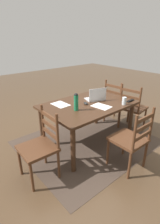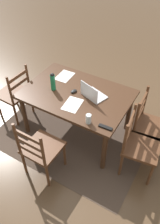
% 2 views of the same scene
% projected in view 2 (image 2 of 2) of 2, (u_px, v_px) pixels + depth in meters
% --- Properties ---
extents(ground_plane, '(14.00, 14.00, 0.00)m').
position_uv_depth(ground_plane, '(77.00, 130.00, 3.80)').
color(ground_plane, brown).
extents(area_rug, '(2.23, 1.88, 0.01)m').
position_uv_depth(area_rug, '(77.00, 129.00, 3.79)').
color(area_rug, '#47382D').
rests_on(area_rug, ground).
extents(dining_table, '(1.49, 1.01, 0.75)m').
position_uv_depth(dining_table, '(77.00, 98.00, 3.35)').
color(dining_table, '#422819').
rests_on(dining_table, ground).
extents(chair_far_head, '(0.45, 0.45, 0.95)m').
position_uv_depth(chair_far_head, '(41.00, 149.00, 2.93)').
color(chair_far_head, '#56331E').
rests_on(chair_far_head, ground).
extents(chair_left_near, '(0.46, 0.46, 0.95)m').
position_uv_depth(chair_left_near, '(149.00, 125.00, 3.22)').
color(chair_left_near, '#56331E').
rests_on(chair_left_near, ground).
extents(chair_left_far, '(0.49, 0.49, 0.95)m').
position_uv_depth(chair_left_far, '(139.00, 146.00, 2.97)').
color(chair_left_far, '#56331E').
rests_on(chair_left_far, ground).
extents(chair_right_far, '(0.46, 0.46, 0.95)m').
position_uv_depth(chair_right_far, '(15.00, 94.00, 3.73)').
color(chair_right_far, '#56331E').
rests_on(chair_right_far, ground).
extents(laptop, '(0.37, 0.31, 0.23)m').
position_uv_depth(laptop, '(92.00, 94.00, 3.18)').
color(laptop, silver).
rests_on(laptop, dining_table).
extents(water_bottle, '(0.07, 0.07, 0.27)m').
position_uv_depth(water_bottle, '(53.00, 81.00, 3.25)').
color(water_bottle, '#197247').
rests_on(water_bottle, dining_table).
extents(drinking_glass, '(0.07, 0.07, 0.13)m').
position_uv_depth(drinking_glass, '(89.00, 119.00, 2.83)').
color(drinking_glass, silver).
rests_on(drinking_glass, dining_table).
extents(computer_mouse, '(0.09, 0.11, 0.03)m').
position_uv_depth(computer_mouse, '(74.00, 91.00, 3.29)').
color(computer_mouse, black).
rests_on(computer_mouse, dining_table).
extents(tv_remote, '(0.17, 0.05, 0.02)m').
position_uv_depth(tv_remote, '(105.00, 127.00, 2.80)').
color(tv_remote, black).
rests_on(tv_remote, dining_table).
extents(paper_stack_left, '(0.22, 0.30, 0.00)m').
position_uv_depth(paper_stack_left, '(65.00, 76.00, 3.59)').
color(paper_stack_left, white).
rests_on(paper_stack_left, dining_table).
extents(paper_stack_right, '(0.24, 0.32, 0.00)m').
position_uv_depth(paper_stack_right, '(72.00, 104.00, 3.11)').
color(paper_stack_right, white).
rests_on(paper_stack_right, dining_table).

